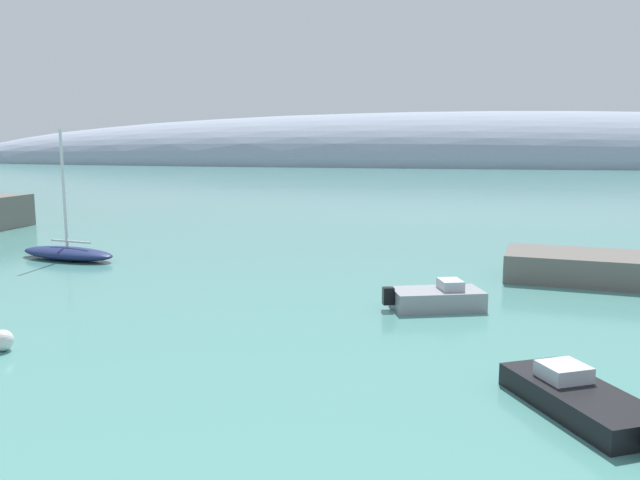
{
  "coord_description": "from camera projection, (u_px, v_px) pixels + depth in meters",
  "views": [
    {
      "loc": [
        10.8,
        -4.67,
        6.67
      ],
      "look_at": [
        3.56,
        29.52,
        1.26
      ],
      "focal_mm": 35.41,
      "sensor_mm": 36.0,
      "label": 1
    }
  ],
  "objects": [
    {
      "name": "distant_ridge",
      "position": [
        468.0,
        165.0,
        185.01
      ],
      "size": [
        343.96,
        50.66,
        31.18
      ],
      "primitive_type": "ellipsoid",
      "color": "#8E99AD",
      "rests_on": "ground"
    },
    {
      "name": "mooring_buoy_white",
      "position": [
        2.0,
        340.0,
        20.34
      ],
      "size": [
        0.69,
        0.69,
        0.69
      ],
      "primitive_type": "sphere",
      "color": "silver",
      "rests_on": "water"
    },
    {
      "name": "sailboat_navy_near_shore",
      "position": [
        68.0,
        252.0,
        36.24
      ],
      "size": [
        6.62,
        3.23,
        7.4
      ],
      "rotation": [
        0.0,
        0.0,
        2.95
      ],
      "color": "navy",
      "rests_on": "water"
    },
    {
      "name": "motorboat_grey_foreground",
      "position": [
        437.0,
        298.0,
        25.56
      ],
      "size": [
        4.17,
        2.88,
        1.17
      ],
      "rotation": [
        0.0,
        0.0,
        0.33
      ],
      "color": "gray",
      "rests_on": "water"
    },
    {
      "name": "motorboat_black_alongside_breakwater",
      "position": [
        579.0,
        398.0,
        15.75
      ],
      "size": [
        3.69,
        4.77,
        1.01
      ],
      "rotation": [
        0.0,
        0.0,
        2.06
      ],
      "color": "black",
      "rests_on": "water"
    }
  ]
}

